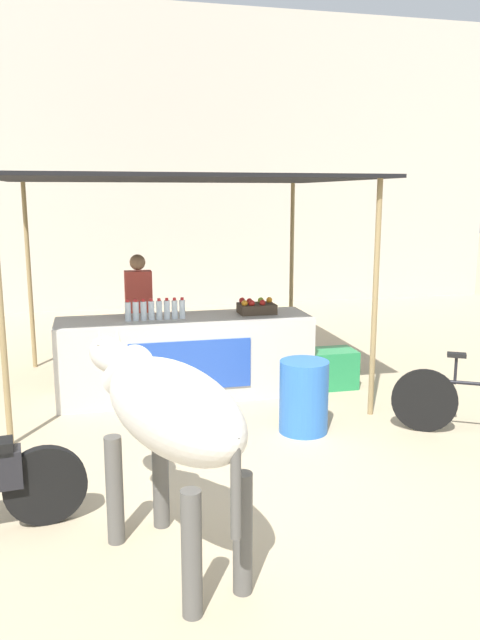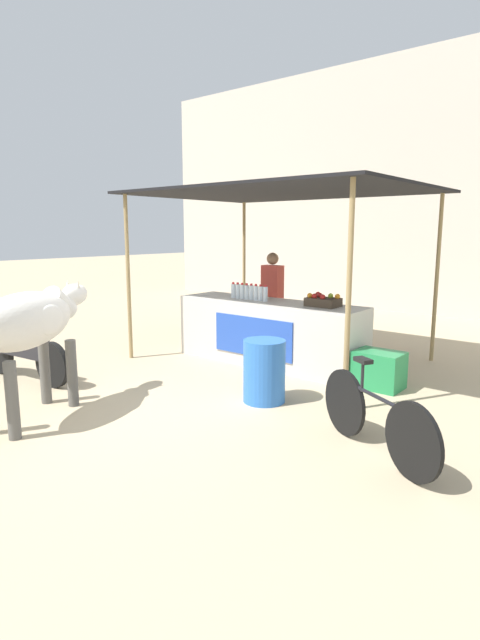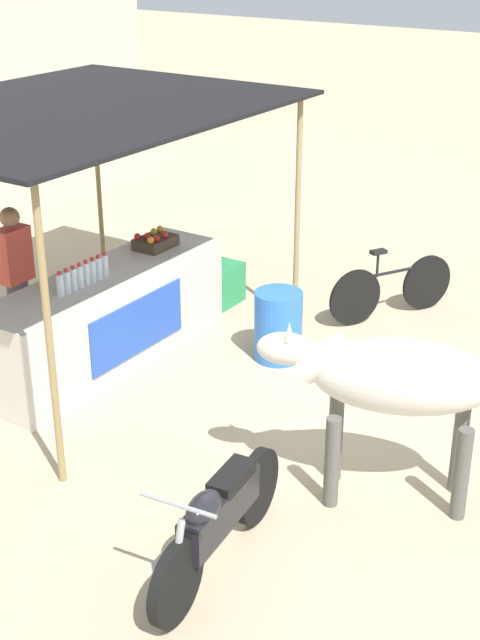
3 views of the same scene
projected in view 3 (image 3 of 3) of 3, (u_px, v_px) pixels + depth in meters
ground_plane at (290, 418)px, 8.24m from camera, size 60.00×60.00×0.00m
stall_counter at (107, 317)px, 9.14m from camera, size 3.00×0.82×0.96m
stall_awning at (70, 117)px, 8.46m from camera, size 4.20×3.20×2.60m
water_bottle_row at (83, 275)px, 8.61m from camera, size 0.70×0.07×0.25m
fruit_crate at (155, 241)px, 9.62m from camera, size 0.44×0.32×0.18m
vendor_behind_counter at (17, 283)px, 9.00m from camera, size 0.34×0.22×1.65m
cooler_box at (217, 285)px, 10.58m from camera, size 0.60×0.44×0.48m
water_barrel at (278, 326)px, 9.21m from camera, size 0.50×0.50×0.75m
cow at (394, 381)px, 6.72m from camera, size 1.07×1.81×1.44m
motorcycle_parked at (218, 518)px, 6.18m from camera, size 1.80×0.55×0.90m
bicycle_leaning at (391, 288)px, 10.20m from camera, size 1.46×0.86×0.85m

